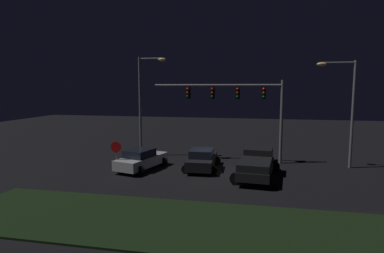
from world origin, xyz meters
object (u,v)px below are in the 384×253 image
(street_lamp_right, at_px, (345,100))
(stop_sign, at_px, (116,151))
(street_lamp_left, at_px, (145,95))
(pickup_truck, at_px, (257,162))
(car_sedan, at_px, (202,159))
(traffic_signal_gantry, at_px, (238,99))
(car_sedan_far, at_px, (141,159))

(street_lamp_right, xyz_separation_m, stop_sign, (-15.72, -4.96, -3.43))
(street_lamp_left, bearing_deg, street_lamp_right, -3.04)
(pickup_truck, height_order, street_lamp_left, street_lamp_left)
(pickup_truck, bearing_deg, car_sedan, 75.81)
(pickup_truck, relative_size, traffic_signal_gantry, 0.54)
(car_sedan_far, xyz_separation_m, stop_sign, (-1.29, -1.38, 0.82))
(street_lamp_right, bearing_deg, stop_sign, -162.48)
(car_sedan_far, relative_size, stop_sign, 2.12)
(car_sedan, bearing_deg, street_lamp_right, -77.73)
(car_sedan_far, bearing_deg, stop_sign, 152.15)
(car_sedan, xyz_separation_m, stop_sign, (-5.61, -2.33, 0.82))
(pickup_truck, relative_size, street_lamp_left, 0.66)
(traffic_signal_gantry, bearing_deg, car_sedan, -127.47)
(street_lamp_right, bearing_deg, traffic_signal_gantry, 176.94)
(traffic_signal_gantry, bearing_deg, car_sedan_far, -149.05)
(car_sedan, bearing_deg, traffic_signal_gantry, -39.81)
(street_lamp_left, xyz_separation_m, street_lamp_right, (15.64, -0.83, -0.30))
(traffic_signal_gantry, distance_m, stop_sign, 10.21)
(car_sedan_far, bearing_deg, traffic_signal_gantry, -43.91)
(car_sedan, xyz_separation_m, traffic_signal_gantry, (2.34, 3.05, 4.29))
(pickup_truck, bearing_deg, stop_sign, 100.82)
(car_sedan, bearing_deg, stop_sign, 110.21)
(pickup_truck, distance_m, traffic_signal_gantry, 6.19)
(pickup_truck, relative_size, street_lamp_right, 0.71)
(car_sedan_far, bearing_deg, street_lamp_right, -60.93)
(stop_sign, bearing_deg, pickup_truck, 5.72)
(pickup_truck, distance_m, street_lamp_left, 11.47)
(pickup_truck, height_order, stop_sign, stop_sign)
(stop_sign, bearing_deg, car_sedan_far, 47.01)
(car_sedan, bearing_deg, street_lamp_left, 55.64)
(pickup_truck, xyz_separation_m, car_sedan, (-3.93, 1.37, -0.26))
(car_sedan, height_order, street_lamp_left, street_lamp_left)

